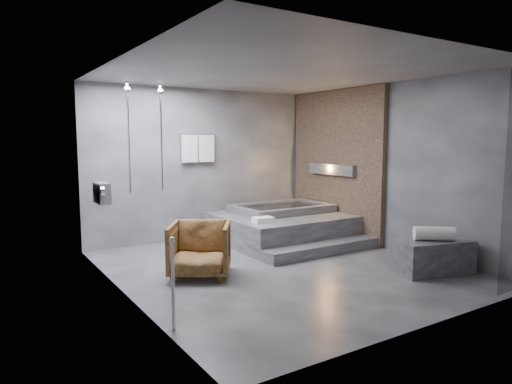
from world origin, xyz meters
TOP-DOWN VIEW (x-y plane):
  - room at (0.40, 0.24)m, footprint 5.00×5.04m
  - tub_deck at (1.05, 1.45)m, footprint 2.20×2.00m
  - tub_step at (1.05, 0.27)m, footprint 2.20×0.36m
  - concrete_bench at (1.67, -1.33)m, footprint 1.16×0.83m
  - driftwood_chair at (-1.15, 0.28)m, footprint 1.12×1.12m
  - rolled_towel at (1.64, -1.37)m, footprint 0.54×0.49m
  - deck_towel at (0.32, 0.94)m, footprint 0.35×0.27m

SIDE VIEW (x-z plane):
  - tub_step at x=1.05m, z-range 0.00..0.18m
  - concrete_bench at x=1.67m, z-range 0.00..0.47m
  - tub_deck at x=1.05m, z-range 0.00..0.50m
  - driftwood_chair at x=-1.15m, z-range 0.00..0.75m
  - deck_towel at x=0.32m, z-range 0.50..0.59m
  - rolled_towel at x=1.64m, z-range 0.47..0.66m
  - room at x=0.40m, z-range 0.32..3.14m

